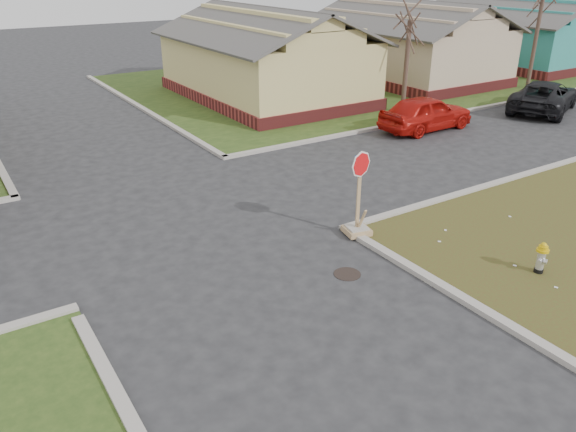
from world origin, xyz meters
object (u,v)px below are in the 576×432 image
stop_sign (358,216)px  red_sedan (426,113)px  fire_hydrant (542,256)px  dark_pickup (544,96)px

stop_sign → red_sedan: stop_sign is taller
fire_hydrant → red_sedan: size_ratio=0.18×
stop_sign → dark_pickup: 17.18m
fire_hydrant → dark_pickup: bearing=12.7°
stop_sign → red_sedan: size_ratio=0.52×
fire_hydrant → stop_sign: (-2.29, 3.92, 0.07)m
fire_hydrant → dark_pickup: (13.92, 9.63, 0.26)m
dark_pickup → red_sedan: bearing=61.0°
stop_sign → red_sedan: 11.04m
dark_pickup → stop_sign: bearing=86.0°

